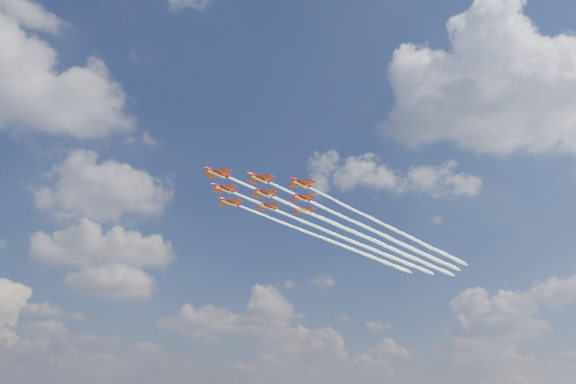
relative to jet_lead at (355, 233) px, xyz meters
name	(u,v)px	position (x,y,z in m)	size (l,w,h in m)	color
jet_lead	(355,233)	(0.00, 0.00, 0.00)	(132.15, 66.39, 2.32)	#B30E09
jet_row2_port	(384,235)	(11.46, -1.68, 0.00)	(132.15, 66.39, 2.32)	#B30E09
jet_row2_starb	(353,241)	(5.76, 10.05, 0.00)	(132.15, 66.39, 2.32)	#B30E09
jet_row3_port	(412,238)	(22.93, -3.36, 0.00)	(132.15, 66.39, 2.32)	#B30E09
jet_row3_centre	(380,244)	(17.22, 8.37, 0.00)	(132.15, 66.39, 2.32)	#B30E09
jet_row3_starb	(351,249)	(11.52, 20.11, 0.00)	(132.15, 66.39, 2.32)	#B30E09
jet_row4_port	(407,246)	(28.69, 6.70, 0.00)	(132.15, 66.39, 2.32)	#B30E09
jet_row4_starb	(377,251)	(22.98, 18.43, 0.00)	(132.15, 66.39, 2.32)	#B30E09
jet_tail	(403,254)	(34.45, 16.75, 0.00)	(132.15, 66.39, 2.32)	#B30E09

